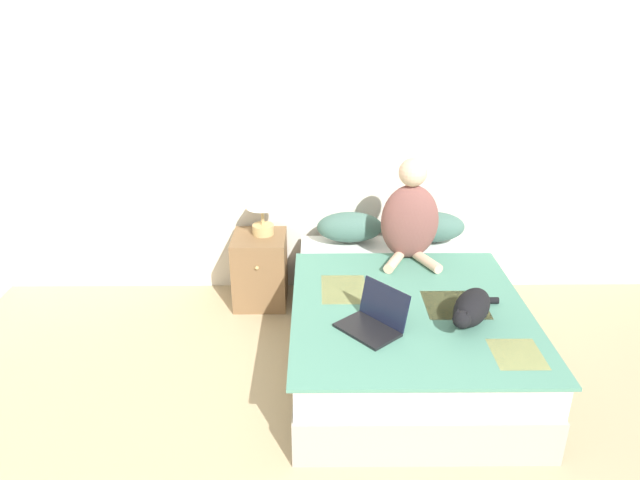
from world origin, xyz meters
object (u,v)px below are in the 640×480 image
bed (403,326)px  nightstand (260,269)px  pillow_near (350,227)px  table_lamp (262,202)px  cat_tabby (471,308)px  person_sitting (410,218)px  pillow_far (432,227)px  laptop_open (373,320)px

bed → nightstand: 1.27m
pillow_near → table_lamp: bearing=-179.1°
bed → table_lamp: size_ratio=4.97×
pillow_near → cat_tabby: size_ratio=1.11×
table_lamp → person_sitting: bearing=-15.3°
pillow_near → pillow_far: size_ratio=1.00×
pillow_far → table_lamp: 1.31m
cat_tabby → nightstand: (-1.33, 1.13, -0.31)m
laptop_open → table_lamp: 1.46m
laptop_open → cat_tabby: bearing=54.8°
pillow_far → cat_tabby: size_ratio=1.11×
pillow_far → person_sitting: size_ratio=0.69×
cat_tabby → nightstand: bearing=-99.7°
table_lamp → pillow_near: bearing=0.9°
cat_tabby → laptop_open: bearing=-53.2°
nightstand → table_lamp: (0.03, 0.05, 0.54)m
cat_tabby → laptop_open: size_ratio=1.04×
person_sitting → cat_tabby: 0.94m
nightstand → bed: bearing=-37.3°
pillow_near → cat_tabby: pillow_near is taller
person_sitting → cat_tabby: size_ratio=1.62×
pillow_near → laptop_open: laptop_open is taller
person_sitting → nightstand: bearing=167.5°
pillow_far → laptop_open: 1.37m
person_sitting → table_lamp: 1.11m
person_sitting → nightstand: size_ratio=1.32×
laptop_open → nightstand: (-0.76, 1.19, -0.27)m
person_sitting → laptop_open: bearing=-109.6°
pillow_near → nightstand: pillow_near is taller
pillow_near → cat_tabby: bearing=-61.8°
person_sitting → cat_tabby: person_sitting is taller
bed → person_sitting: (0.09, 0.52, 0.56)m
pillow_far → nightstand: (-1.32, -0.06, -0.33)m
pillow_far → laptop_open: laptop_open is taller
person_sitting → pillow_near: bearing=143.2°
table_lamp → nightstand: bearing=-123.3°
nightstand → cat_tabby: bearing=-40.4°
person_sitting → table_lamp: bearing=164.7°
bed → pillow_far: 0.95m
laptop_open → person_sitting: bearing=119.1°
bed → laptop_open: (-0.25, -0.42, 0.30)m
pillow_near → table_lamp: (-0.66, -0.01, 0.21)m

